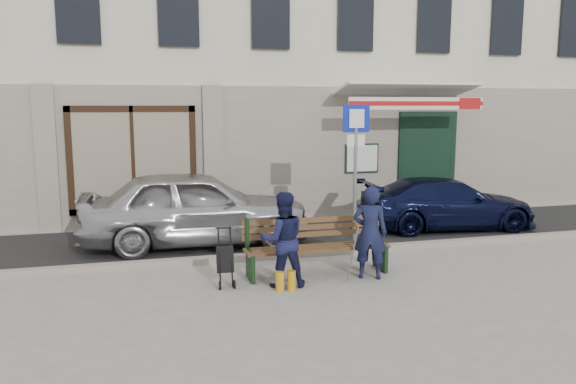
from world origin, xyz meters
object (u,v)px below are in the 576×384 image
object	(u,v)px
man	(370,233)
car_navy	(447,203)
parking_sign	(356,153)
car_silver	(196,207)
woman	(283,240)
bench	(314,247)
stroller	(225,261)

from	to	relation	value
man	car_navy	bearing A→B (deg)	-113.76
car_navy	parking_sign	xyz separation A→B (m)	(-2.68, -1.16, 1.29)
car_silver	car_navy	distance (m)	5.61
parking_sign	man	bearing A→B (deg)	-100.69
parking_sign	woman	world-z (taller)	parking_sign
parking_sign	man	size ratio (longest dim) A/B	1.85
car_silver	woman	xyz separation A→B (m)	(1.02, -2.93, -0.03)
bench	woman	world-z (taller)	woman
parking_sign	car_silver	bearing A→B (deg)	163.08
parking_sign	woman	distance (m)	2.88
car_silver	man	bearing A→B (deg)	-138.38
car_silver	car_navy	xyz separation A→B (m)	(5.60, 0.08, -0.19)
parking_sign	bench	xyz separation A→B (m)	(-1.25, -1.40, -1.41)
car_silver	parking_sign	size ratio (longest dim) A/B	1.62
man	stroller	distance (m)	2.34
car_silver	man	xyz separation A→B (m)	(2.47, -2.89, -0.01)
car_silver	stroller	distance (m)	2.71
parking_sign	bench	size ratio (longest dim) A/B	1.15
bench	parking_sign	bearing A→B (deg)	48.17
car_navy	woman	bearing A→B (deg)	128.88
parking_sign	stroller	bearing A→B (deg)	-146.51
bench	man	xyz separation A→B (m)	(0.80, -0.41, 0.29)
woman	stroller	world-z (taller)	woman
car_silver	man	distance (m)	3.80
bench	man	world-z (taller)	man
car_navy	man	distance (m)	4.32
car_navy	stroller	bearing A→B (deg)	122.50
car_silver	parking_sign	distance (m)	3.31
parking_sign	man	xyz separation A→B (m)	(-0.45, -1.81, -1.12)
car_navy	parking_sign	distance (m)	3.20
car_silver	parking_sign	bearing A→B (deg)	-109.18
car_navy	woman	xyz separation A→B (m)	(-4.59, -3.01, 0.16)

